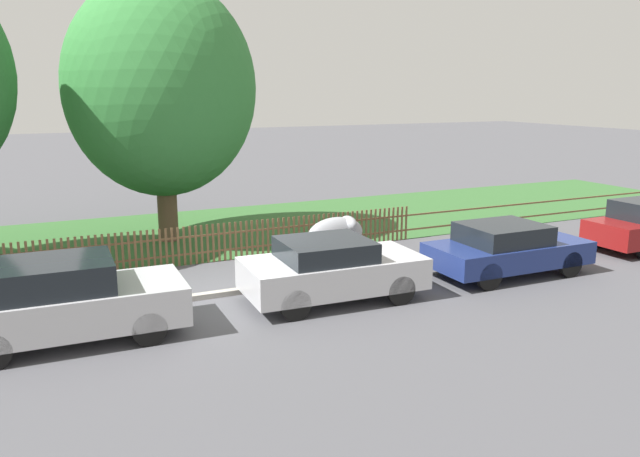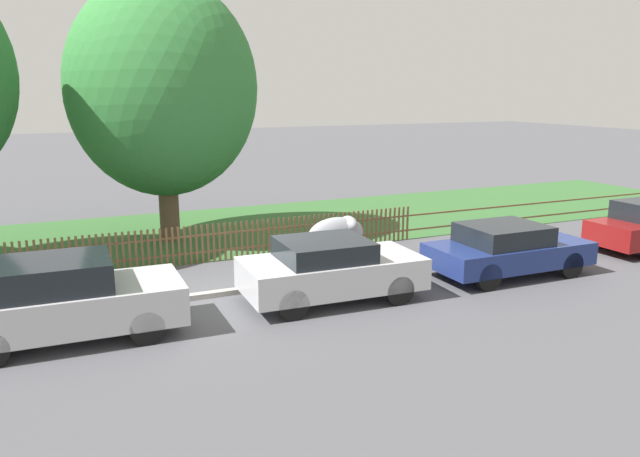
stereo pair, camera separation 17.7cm
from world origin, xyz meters
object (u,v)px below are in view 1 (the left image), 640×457
parked_car_black_saloon (67,300)px  parked_car_red_compact (507,248)px  covered_motorcycle (337,233)px  parked_car_navy_estate (331,269)px  tree_mid_park (161,88)px

parked_car_black_saloon → parked_car_red_compact: 10.21m
parked_car_red_compact → covered_motorcycle: size_ratio=2.19×
parked_car_navy_estate → tree_mid_park: 8.39m
parked_car_navy_estate → tree_mid_park: (-2.08, 7.15, 3.87)m
parked_car_red_compact → covered_motorcycle: bearing=134.3°
parked_car_navy_estate → tree_mid_park: bearing=108.4°
parked_car_red_compact → tree_mid_park: tree_mid_park is taller
parked_car_red_compact → covered_motorcycle: parked_car_red_compact is taller
parked_car_black_saloon → parked_car_navy_estate: 5.39m
tree_mid_park → parked_car_red_compact: bearing=-46.5°
parked_car_navy_estate → tree_mid_park: size_ratio=0.51×
covered_motorcycle → tree_mid_park: 6.76m
covered_motorcycle → parked_car_navy_estate: bearing=-120.4°
covered_motorcycle → tree_mid_park: tree_mid_park is taller
parked_car_navy_estate → parked_car_black_saloon: bearing=-178.0°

